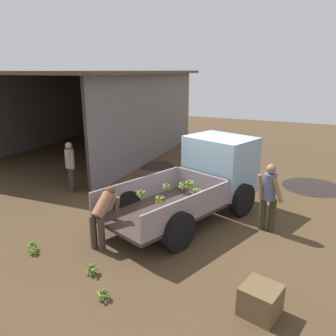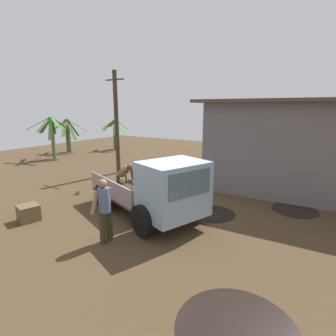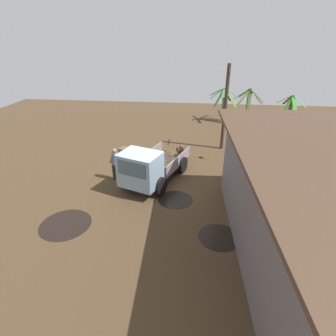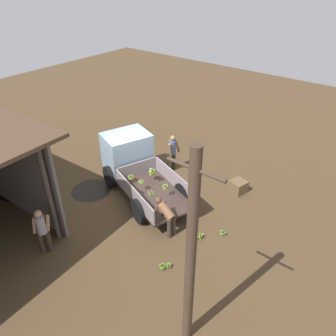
{
  "view_description": "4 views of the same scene",
  "coord_description": "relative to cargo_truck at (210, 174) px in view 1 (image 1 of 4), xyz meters",
  "views": [
    {
      "loc": [
        -7.85,
        -2.79,
        3.71
      ],
      "look_at": [
        -0.7,
        0.49,
        1.35
      ],
      "focal_mm": 35.0,
      "sensor_mm": 36.0,
      "label": 1
    },
    {
      "loc": [
        4.31,
        -6.35,
        3.39
      ],
      "look_at": [
        -0.02,
        0.48,
        1.51
      ],
      "focal_mm": 28.0,
      "sensor_mm": 36.0,
      "label": 2
    },
    {
      "loc": [
        10.99,
        1.91,
        6.48
      ],
      "look_at": [
        0.32,
        0.75,
        1.11
      ],
      "focal_mm": 28.0,
      "sensor_mm": 36.0,
      "label": 3
    },
    {
      "loc": [
        -7.58,
        7.46,
        7.59
      ],
      "look_at": [
        -1.11,
        -0.74,
        1.0
      ],
      "focal_mm": 35.0,
      "sensor_mm": 36.0,
      "label": 4
    }
  ],
  "objects": [
    {
      "name": "ground",
      "position": [
        -0.3,
        0.29,
        -1.02
      ],
      "size": [
        36.0,
        36.0,
        0.0
      ],
      "primitive_type": "plane",
      "color": "#483622"
    },
    {
      "name": "warehouse_shed",
      "position": [
        4.52,
        7.01,
        1.67
      ],
      "size": [
        10.3,
        7.66,
        3.69
      ],
      "rotation": [
        0.0,
        0.0,
        0.05
      ],
      "color": "#635C5B",
      "rests_on": "ground"
    },
    {
      "name": "cargo_truck",
      "position": [
        0.0,
        0.0,
        0.0
      ],
      "size": [
        4.7,
        3.14,
        1.96
      ],
      "rotation": [
        0.0,
        0.0,
        -0.35
      ],
      "color": "#372923",
      "rests_on": "ground"
    },
    {
      "name": "mud_patch_1",
      "position": [
        0.92,
        1.47,
        -1.01
      ],
      "size": [
        1.53,
        1.53,
        0.01
      ],
      "primitive_type": "cylinder",
      "color": "black",
      "rests_on": "ground"
    },
    {
      "name": "person_bystander_near_shed",
      "position": [
        -0.47,
        4.4,
        -0.14
      ],
      "size": [
        0.45,
        0.5,
        1.59
      ],
      "rotation": [
        0.0,
        0.0,
        5.59
      ],
      "color": "#372B22",
      "rests_on": "ground"
    },
    {
      "name": "banana_bunch_on_ground_3",
      "position": [
        -3.83,
        2.59,
        -0.93
      ],
      "size": [
        0.19,
        0.19,
        0.16
      ],
      "color": "brown",
      "rests_on": "ground"
    },
    {
      "name": "banana_bunch_on_ground_1",
      "position": [
        -3.72,
        2.74,
        -0.91
      ],
      "size": [
        0.22,
        0.22,
        0.18
      ],
      "color": "#423B2B",
      "rests_on": "ground"
    },
    {
      "name": "wooden_crate_0",
      "position": [
        -3.62,
        -2.02,
        -0.78
      ],
      "size": [
        0.69,
        0.69,
        0.48
      ],
      "primitive_type": "cube",
      "rotation": [
        0.0,
        0.0,
        4.46
      ],
      "color": "brown",
      "rests_on": "ground"
    },
    {
      "name": "mud_patch_0",
      "position": [
        3.1,
        -2.61,
        -1.01
      ],
      "size": [
        1.96,
        1.96,
        0.01
      ],
      "primitive_type": "cylinder",
      "color": "black",
      "rests_on": "ground"
    },
    {
      "name": "banana_bunch_on_ground_0",
      "position": [
        -4.38,
        0.43,
        -0.91
      ],
      "size": [
        0.24,
        0.23,
        0.19
      ],
      "color": "brown",
      "rests_on": "ground"
    },
    {
      "name": "mud_patch_2",
      "position": [
        3.18,
        3.24,
        -1.01
      ],
      "size": [
        1.5,
        1.5,
        0.01
      ],
      "primitive_type": "cylinder",
      "color": "black",
      "rests_on": "ground"
    },
    {
      "name": "person_foreground_visitor",
      "position": [
        -0.68,
        -1.67,
        -0.1
      ],
      "size": [
        0.35,
        0.65,
        1.66
      ],
      "rotation": [
        0.0,
        0.0,
        3.1
      ],
      "color": "#333019",
      "rests_on": "ground"
    },
    {
      "name": "banana_bunch_on_ground_2",
      "position": [
        -3.89,
        1.04,
        -0.9
      ],
      "size": [
        0.23,
        0.24,
        0.22
      ],
      "color": "brown",
      "rests_on": "ground"
    },
    {
      "name": "person_worker_loading",
      "position": [
        -2.86,
        1.48,
        -0.27
      ],
      "size": [
        0.74,
        0.59,
        1.27
      ],
      "rotation": [
        0.0,
        0.0,
        -0.03
      ],
      "color": "#3D3129",
      "rests_on": "ground"
    }
  ]
}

